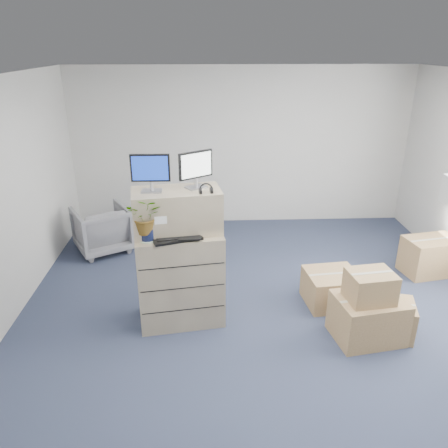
% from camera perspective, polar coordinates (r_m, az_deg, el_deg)
% --- Properties ---
extents(ground, '(7.00, 7.00, 0.00)m').
position_cam_1_polar(ground, '(5.27, 5.18, -13.96)').
color(ground, '#283048').
rests_on(ground, ground).
extents(wall_back, '(6.00, 0.02, 2.80)m').
position_cam_1_polar(wall_back, '(7.92, 2.26, 9.96)').
color(wall_back, beige).
rests_on(wall_back, ground).
extents(filing_cabinet_lower, '(1.06, 0.74, 1.14)m').
position_cam_1_polar(filing_cabinet_lower, '(5.22, -5.74, -6.90)').
color(filing_cabinet_lower, gray).
rests_on(filing_cabinet_lower, ground).
extents(filing_cabinet_upper, '(1.04, 0.63, 0.49)m').
position_cam_1_polar(filing_cabinet_upper, '(4.92, -6.17, 1.71)').
color(filing_cabinet_upper, gray).
rests_on(filing_cabinet_upper, filing_cabinet_lower).
extents(monitor_left, '(0.42, 0.16, 0.42)m').
position_cam_1_polar(monitor_left, '(4.76, -9.60, 6.86)').
color(monitor_left, '#99999E').
rests_on(monitor_left, filing_cabinet_upper).
extents(monitor_right, '(0.37, 0.26, 0.41)m').
position_cam_1_polar(monitor_right, '(4.83, -3.70, 7.36)').
color(monitor_right, '#99999E').
rests_on(monitor_right, filing_cabinet_upper).
extents(headphones, '(0.15, 0.04, 0.15)m').
position_cam_1_polar(headphones, '(4.71, -2.39, 4.53)').
color(headphones, black).
rests_on(headphones, filing_cabinet_upper).
extents(keyboard, '(0.57, 0.37, 0.03)m').
position_cam_1_polar(keyboard, '(4.79, -6.11, -1.87)').
color(keyboard, black).
rests_on(keyboard, filing_cabinet_lower).
extents(mouse, '(0.12, 0.08, 0.04)m').
position_cam_1_polar(mouse, '(4.89, -2.43, -1.16)').
color(mouse, silver).
rests_on(mouse, filing_cabinet_lower).
extents(water_bottle, '(0.08, 0.08, 0.27)m').
position_cam_1_polar(water_bottle, '(4.94, -5.73, 0.45)').
color(water_bottle, gray).
rests_on(water_bottle, filing_cabinet_lower).
extents(phone_dock, '(0.08, 0.07, 0.16)m').
position_cam_1_polar(phone_dock, '(4.95, -5.99, -0.54)').
color(phone_dock, silver).
rests_on(phone_dock, filing_cabinet_lower).
extents(external_drive, '(0.23, 0.19, 0.06)m').
position_cam_1_polar(external_drive, '(5.10, -1.92, 0.00)').
color(external_drive, black).
rests_on(external_drive, filing_cabinet_lower).
extents(tissue_box, '(0.30, 0.17, 0.11)m').
position_cam_1_polar(tissue_box, '(5.06, -2.43, 0.81)').
color(tissue_box, '#3D9BD2').
rests_on(tissue_box, external_drive).
extents(potted_plant, '(0.44, 0.48, 0.41)m').
position_cam_1_polar(potted_plant, '(4.74, -10.11, 0.45)').
color(potted_plant, '#A4B794').
rests_on(potted_plant, filing_cabinet_lower).
extents(office_chair, '(1.05, 1.03, 0.81)m').
position_cam_1_polar(office_chair, '(7.24, -15.69, -0.39)').
color(office_chair, slate).
rests_on(office_chair, ground).
extents(cardboard_boxes, '(2.42, 2.11, 0.85)m').
position_cam_1_polar(cardboard_boxes, '(5.85, 19.90, -8.09)').
color(cardboard_boxes, '#936C47').
rests_on(cardboard_boxes, ground).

